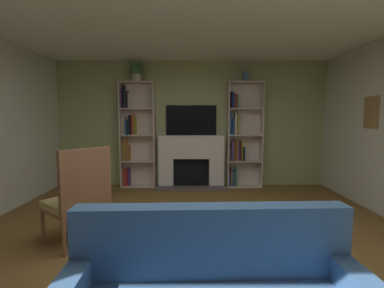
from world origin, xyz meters
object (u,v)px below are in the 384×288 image
Objects in this scene: tv at (192,120)px; armchair at (81,196)px; potted_plant at (138,71)px; vase_with_flowers at (247,76)px; bookshelf_right at (241,137)px; fireplace at (192,159)px; bookshelf_left at (135,135)px.

tv is 3.24m from armchair.
vase_with_flowers is (2.26, -0.00, -0.10)m from potted_plant.
bookshelf_right is at bearing 1.10° from potted_plant.
bookshelf_right is 3.65m from armchair.
vase_with_flowers reaches higher than fireplace.
armchair is (-0.16, -2.73, -1.88)m from potted_plant.
fireplace is 1.33m from bookshelf_left.
armchair is (-0.07, -2.78, -0.55)m from bookshelf_left.
bookshelf_left is at bearing 179.23° from fireplace.
potted_plant is (-2.17, -0.04, 1.38)m from bookshelf_right.
fireplace is at bearing 65.00° from armchair.
tv is 1.10m from bookshelf_right.
fireplace is 0.67× the size of bookshelf_left.
potted_plant is at bearing -178.38° from fireplace.
bookshelf_right is at bearing -4.31° from tv.
tv is 0.95× the size of armchair.
potted_plant is 2.26m from vase_with_flowers.
vase_with_flowers is (0.09, -0.04, 1.28)m from bookshelf_right.
vase_with_flowers reaches higher than armchair.
fireplace is at bearing -0.77° from bookshelf_left.
armchair is (-2.42, -2.73, -1.77)m from vase_with_flowers.
potted_plant is (0.09, -0.05, 1.33)m from bookshelf_left.
bookshelf_left reaches higher than armchair.
bookshelf_left is 2.83m from armchair.
tv is 0.48× the size of bookshelf_right.
fireplace is 3.05m from armchair.
fireplace is at bearing 178.37° from vase_with_flowers.
tv reaches higher than fireplace.
armchair is at bearing -114.32° from tv.
bookshelf_right is (1.04, 0.01, 0.47)m from fireplace.
bookshelf_left is at bearing 179.83° from bookshelf_right.
fireplace is 0.67× the size of bookshelf_right.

